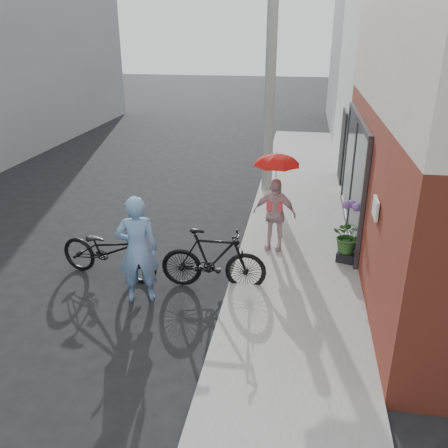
% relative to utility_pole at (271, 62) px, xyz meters
% --- Properties ---
extents(ground, '(80.00, 80.00, 0.00)m').
position_rel_utility_pole_xyz_m(ground, '(-1.10, -6.00, -3.50)').
color(ground, black).
rests_on(ground, ground).
extents(sidewalk, '(2.20, 24.00, 0.12)m').
position_rel_utility_pole_xyz_m(sidewalk, '(1.00, -4.00, -3.44)').
color(sidewalk, gray).
rests_on(sidewalk, ground).
extents(curb, '(0.12, 24.00, 0.12)m').
position_rel_utility_pole_xyz_m(curb, '(-0.16, -4.00, -3.44)').
color(curb, '#9E9E99').
rests_on(curb, ground).
extents(east_building_far, '(8.00, 8.00, 7.00)m').
position_rel_utility_pole_xyz_m(east_building_far, '(6.10, 10.00, 0.00)').
color(east_building_far, gray).
rests_on(east_building_far, ground).
extents(utility_pole, '(0.28, 0.28, 7.00)m').
position_rel_utility_pole_xyz_m(utility_pole, '(0.00, 0.00, 0.00)').
color(utility_pole, '#9E9E99').
rests_on(utility_pole, ground).
extents(officer, '(0.79, 0.64, 1.88)m').
position_rel_utility_pole_xyz_m(officer, '(-1.66, -6.03, -2.56)').
color(officer, '#7199C9').
rests_on(officer, ground).
extents(bike_left, '(2.11, 1.10, 1.05)m').
position_rel_utility_pole_xyz_m(bike_left, '(-2.49, -5.34, -2.97)').
color(bike_left, black).
rests_on(bike_left, ground).
extents(bike_right, '(1.89, 0.58, 1.13)m').
position_rel_utility_pole_xyz_m(bike_right, '(-0.50, -5.44, -2.94)').
color(bike_right, black).
rests_on(bike_right, ground).
extents(kimono_woman, '(0.92, 0.50, 1.49)m').
position_rel_utility_pole_xyz_m(kimono_woman, '(0.45, -3.85, -2.63)').
color(kimono_woman, beige).
rests_on(kimono_woman, sidewalk).
extents(parasol, '(0.88, 0.88, 0.77)m').
position_rel_utility_pole_xyz_m(parasol, '(0.45, -3.85, -1.50)').
color(parasol, red).
rests_on(parasol, kimono_woman).
extents(planter, '(0.43, 0.43, 0.18)m').
position_rel_utility_pole_xyz_m(planter, '(1.90, -4.19, -3.29)').
color(planter, black).
rests_on(planter, sidewalk).
extents(potted_plant, '(0.61, 0.53, 0.68)m').
position_rel_utility_pole_xyz_m(potted_plant, '(1.90, -4.19, -2.86)').
color(potted_plant, '#2D5A24').
rests_on(potted_plant, planter).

